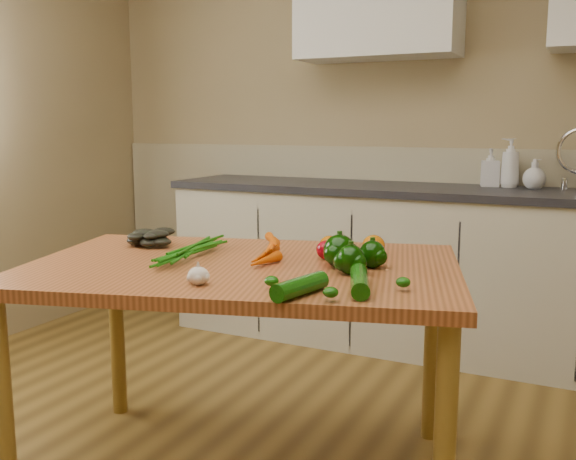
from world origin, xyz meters
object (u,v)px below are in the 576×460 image
Objects in this scene: pepper_b at (372,254)px; tomato_a at (327,250)px; soap_bottle_a at (510,163)px; soap_bottle_c at (535,174)px; leafy_greens at (150,233)px; garlic_bulb at (198,276)px; zucchini_b at (300,286)px; tomato_b at (330,245)px; pepper_a at (339,251)px; pepper_c at (351,260)px; tomato_c at (374,245)px; soap_bottle_b at (490,167)px; table at (243,288)px; zucchini_a at (360,281)px; carrot_bunch at (243,249)px.

pepper_b is 0.19m from tomato_a.
soap_bottle_a reaches higher than soap_bottle_c.
garlic_bulb is (0.51, -0.43, -0.02)m from leafy_greens.
soap_bottle_a is at bearing 82.19° from zucchini_b.
garlic_bulb is at bearing -107.65° from tomato_b.
soap_bottle_c reaches higher than tomato_a.
pepper_a is (0.28, 0.40, 0.03)m from garlic_bulb.
pepper_c is (0.07, -0.08, -0.01)m from pepper_a.
tomato_c is at bearing 62.63° from garlic_bulb.
soap_bottle_b is 1.95× the size of pepper_a.
soap_bottle_a is at bearing 79.22° from pepper_a.
leafy_greens reaches higher than zucchini_b.
pepper_b reaches higher than table.
tomato_b is 0.94× the size of tomato_c.
leafy_greens is at bearing 178.20° from pepper_a.
zucchini_a is (0.06, -0.29, -0.02)m from pepper_b.
tomato_c is at bearing 89.33° from zucchini_b.
soap_bottle_a is 1.84m from carrot_bunch.
soap_bottle_b is 2.15m from garlic_bulb.
garlic_bulb is at bearing -124.88° from pepper_a.
leafy_greens reaches higher than zucchini_a.
pepper_b is at bearing 72.57° from soap_bottle_b.
tomato_a is (0.71, 0.07, -0.02)m from leafy_greens.
soap_bottle_a is 1.49m from tomato_c.
soap_bottle_b is 1.56m from tomato_b.
zucchini_b reaches higher than table.
pepper_c is (0.38, 0.01, 0.13)m from table.
pepper_c is (0.41, -0.05, 0.01)m from carrot_bunch.
table is at bearing -130.13° from tomato_b.
tomato_b is at bearing 103.97° from zucchini_b.
leafy_greens is 0.87m from pepper_c.
pepper_c is at bearing 172.41° from soap_bottle_c.
soap_bottle_b reaches higher than tomato_a.
pepper_a is (-0.32, -1.67, -0.21)m from soap_bottle_a.
tomato_a is at bearing 65.88° from soap_bottle_b.
soap_bottle_b is at bearing 85.00° from zucchini_b.
garlic_bulb is (0.03, -0.31, 0.11)m from table.
zucchini_a is (0.09, -0.18, -0.02)m from pepper_c.
leafy_greens is at bearing -51.03° from soap_bottle_a.
soap_bottle_a is 1.27× the size of soap_bottle_b.
pepper_b is 0.43m from zucchini_b.
soap_bottle_b is 2.08m from zucchini_b.
pepper_a is (0.34, 0.03, 0.02)m from carrot_bunch.
tomato_b is at bearing 121.44° from pepper_a.
garlic_bulb is 0.82× the size of tomato_b.
soap_bottle_b is 2.35× the size of pepper_b.
tomato_b is (-0.20, 0.13, -0.01)m from pepper_b.
leafy_greens is 0.86m from tomato_c.
soap_bottle_a reaches higher than tomato_c.
soap_bottle_b is at bearing 58.66° from leafy_greens.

